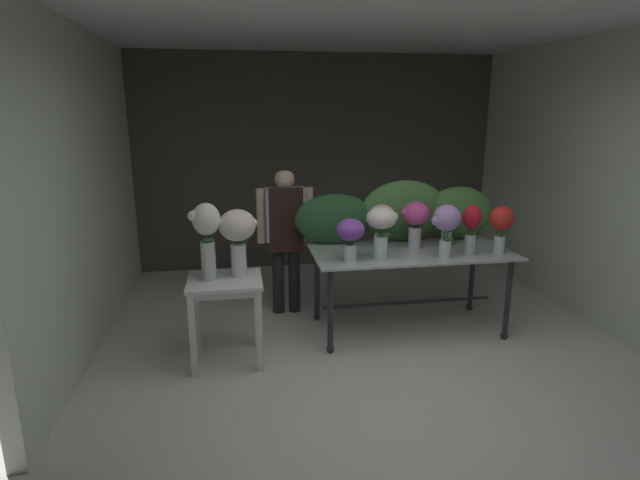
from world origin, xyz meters
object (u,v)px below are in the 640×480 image
Objects in this scene: vase_fuchsia_freesia at (415,219)px; vase_magenta_carnations at (447,222)px; side_table_white at (225,292)px; vase_ivory_hydrangea at (381,225)px; florist at (285,226)px; vase_crimson_snapdragons at (471,226)px; vase_cream_lisianthus_tall at (238,233)px; vase_white_roses_tall at (207,233)px; vase_blush_peonies at (382,220)px; vase_lilac_stock at (446,223)px; vase_scarlet_ranunculus at (501,223)px; vase_violet_roses at (350,235)px; display_table_glass at (410,262)px.

vase_magenta_carnations is at bearing 6.11° from vase_fuchsia_freesia.
vase_ivory_hydrangea reaches higher than side_table_white.
florist is 3.32× the size of vase_crimson_snapdragons.
vase_ivory_hydrangea is 1.23m from vase_cream_lisianthus_tall.
vase_magenta_carnations reaches higher than side_table_white.
side_table_white is 1.20m from florist.
vase_white_roses_tall reaches higher than vase_ivory_hydrangea.
vase_blush_peonies is at bearing -32.14° from florist.
vase_scarlet_ranunculus is at bearing 4.28° from vase_lilac_stock.
vase_crimson_snapdragons reaches higher than vase_violet_roses.
vase_white_roses_tall is (-1.19, -0.10, 0.09)m from vase_violet_roses.
vase_ivory_hydrangea is at bearing 179.36° from vase_crimson_snapdragons.
vase_blush_peonies is at bearing 159.52° from display_table_glass.
vase_crimson_snapdragons is (0.48, -0.23, 0.39)m from display_table_glass.
vase_ivory_hydrangea is 1.22× the size of vase_magenta_carnations.
vase_magenta_carnations is (2.10, 0.45, 0.42)m from side_table_white.
display_table_glass is at bearing 11.03° from vase_white_roses_tall.
vase_magenta_carnations is 0.89× the size of vase_blush_peonies.
vase_scarlet_ranunculus is 0.55m from vase_lilac_stock.
vase_cream_lisianthus_tall is (-2.34, -0.05, 0.02)m from vase_scarlet_ranunculus.
side_table_white is 1.87m from vase_fuchsia_freesia.
vase_crimson_snapdragons is at bearing -28.56° from florist.
side_table_white is 1.30× the size of vase_cream_lisianthus_tall.
vase_lilac_stock is at bearing 1.89° from vase_white_roses_tall.
vase_ivory_hydrangea is 0.50m from vase_fuchsia_freesia.
vase_cream_lisianthus_tall reaches higher than vase_magenta_carnations.
vase_fuchsia_freesia is at bearing 114.30° from vase_lilac_stock.
vase_blush_peonies is (-0.25, 0.09, 0.39)m from display_table_glass.
vase_white_roses_tall is (-2.04, -0.07, 0.01)m from vase_lilac_stock.
vase_scarlet_ranunculus is 0.76m from vase_fuchsia_freesia.
vase_ivory_hydrangea reaches higher than vase_blush_peonies.
vase_crimson_snapdragons is 2.06m from vase_cream_lisianthus_tall.
side_table_white is 1.95× the size of vase_magenta_carnations.
florist reaches higher than vase_crimson_snapdragons.
vase_scarlet_ranunculus is 0.28m from vase_crimson_snapdragons.
display_table_glass is 1.74m from side_table_white.
vase_crimson_snapdragons is at bearing -0.64° from vase_ivory_hydrangea.
display_table_glass is 4.06× the size of vase_crimson_snapdragons.
florist is 4.04× the size of vase_violet_roses.
vase_blush_peonies is (0.85, -0.54, 0.15)m from florist.
florist is at bearing 154.73° from vase_scarlet_ranunculus.
vase_white_roses_tall reaches higher than vase_violet_roses.
side_table_white is 0.50m from vase_cream_lisianthus_tall.
display_table_glass is at bearing -167.00° from vase_magenta_carnations.
vase_violet_roses is at bearing 2.89° from vase_cream_lisianthus_tall.
vase_white_roses_tall is at bearing -176.88° from vase_crimson_snapdragons.
vase_cream_lisianthus_tall is at bearing 23.62° from side_table_white.
vase_violet_roses is (-1.11, -0.02, -0.03)m from vase_crimson_snapdragons.
vase_cream_lisianthus_tall reaches higher than vase_scarlet_ranunculus.
vase_lilac_stock reaches higher than vase_magenta_carnations.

